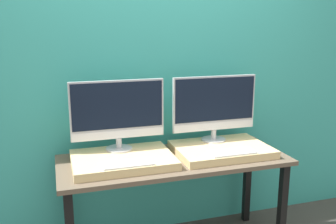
{
  "coord_description": "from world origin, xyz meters",
  "views": [
    {
      "loc": [
        -0.76,
        -2.0,
        1.61
      ],
      "look_at": [
        0.0,
        0.45,
        1.02
      ],
      "focal_mm": 40.0,
      "sensor_mm": 36.0,
      "label": 1
    }
  ],
  "objects_px": {
    "keyboard_left": "(128,164)",
    "monitor_left": "(118,112)",
    "keyboard_right": "(232,152)",
    "monitor_right": "(215,106)"
  },
  "relations": [
    {
      "from": "keyboard_left",
      "to": "monitor_left",
      "type": "bearing_deg",
      "value": 90.0
    },
    {
      "from": "monitor_left",
      "to": "keyboard_left",
      "type": "relative_size",
      "value": 2.05
    },
    {
      "from": "keyboard_left",
      "to": "monitor_right",
      "type": "relative_size",
      "value": 0.49
    },
    {
      "from": "keyboard_right",
      "to": "monitor_right",
      "type": "bearing_deg",
      "value": 90.0
    },
    {
      "from": "keyboard_right",
      "to": "monitor_left",
      "type": "bearing_deg",
      "value": 157.01
    },
    {
      "from": "keyboard_right",
      "to": "keyboard_left",
      "type": "bearing_deg",
      "value": 180.0
    },
    {
      "from": "monitor_left",
      "to": "monitor_right",
      "type": "relative_size",
      "value": 1.0
    },
    {
      "from": "monitor_right",
      "to": "keyboard_right",
      "type": "bearing_deg",
      "value": -90.0
    },
    {
      "from": "monitor_left",
      "to": "keyboard_left",
      "type": "distance_m",
      "value": 0.4
    },
    {
      "from": "monitor_left",
      "to": "keyboard_left",
      "type": "bearing_deg",
      "value": -90.0
    }
  ]
}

